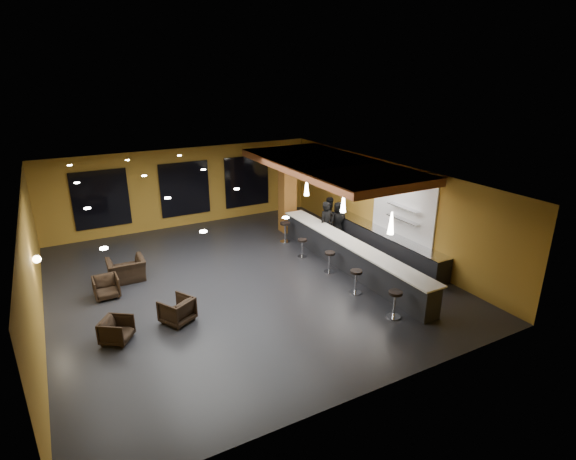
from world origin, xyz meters
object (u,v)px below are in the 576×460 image
bar_stool_4 (285,229)px  bar_stool_2 (330,259)px  pendant_1 (343,203)px  pendant_2 (307,187)px  staff_b (330,216)px  bar_stool_3 (302,246)px  prep_counter (384,244)px  staff_a (327,225)px  armchair_d (126,270)px  bar_counter (349,256)px  staff_c (338,220)px  column (287,192)px  armchair_b (177,310)px  bar_stool_1 (356,279)px  pendant_0 (391,223)px  bar_stool_0 (395,301)px  armchair_a (117,330)px  armchair_c (106,287)px

bar_stool_4 → bar_stool_2: bearing=-90.2°
pendant_1 → pendant_2: 2.50m
staff_b → bar_stool_3: size_ratio=2.33×
staff_b → bar_stool_4: 2.12m
prep_counter → bar_stool_3: size_ratio=8.38×
pendant_2 → staff_a: pendant_2 is taller
prep_counter → armchair_d: 9.39m
bar_counter → prep_counter: 2.06m
pendant_1 → bar_stool_3: size_ratio=0.98×
staff_b → staff_c: size_ratio=1.05×
column → bar_stool_3: (-0.89, -2.83, -1.29)m
column → armchair_b: (-6.31, -5.16, -1.38)m
pendant_2 → bar_stool_1: (-0.87, -4.56, -1.85)m
pendant_0 → bar_stool_1: 2.09m
bar_stool_3 → bar_stool_0: bearing=-88.8°
armchair_a → pendant_2: bearing=-29.7°
staff_c → bar_stool_0: (-2.21, -6.05, -0.26)m
column → armchair_d: size_ratio=2.97×
armchair_d → armchair_a: bearing=77.3°
prep_counter → pendant_0: pendant_0 is taller
bar_stool_2 → bar_stool_3: bearing=95.4°
armchair_b → bar_stool_1: (5.44, -0.99, 0.14)m
bar_counter → bar_stool_2: bearing=169.1°
pendant_1 → bar_stool_3: (-0.89, 1.27, -1.89)m
prep_counter → bar_stool_0: (-2.79, -3.78, 0.10)m
column → armchair_b: column is taller
bar_counter → armchair_d: (-7.09, 2.86, -0.12)m
bar_counter → staff_b: size_ratio=4.80×
bar_stool_2 → bar_counter: bearing=-10.9°
prep_counter → bar_stool_0: prep_counter is taller
armchair_c → bar_stool_1: (6.98, -3.48, 0.16)m
staff_b → staff_c: 0.54m
bar_counter → staff_c: size_ratio=5.06×
pendant_0 → pendant_2: (0.00, 5.00, 0.00)m
armchair_b → pendant_2: bearing=179.8°
armchair_c → bar_stool_4: 7.29m
pendant_1 → bar_stool_0: size_ratio=0.85×
pendant_1 → staff_c: (1.42, 2.27, -1.56)m
staff_a → pendant_1: bearing=-112.0°
bar_stool_2 → armchair_d: bearing=156.8°
pendant_2 → bar_stool_3: 2.43m
pendant_2 → bar_stool_1: 4.99m
prep_counter → staff_a: bearing=130.9°
staff_a → armchair_a: size_ratio=2.55×
bar_stool_0 → bar_stool_3: bar_stool_0 is taller
pendant_0 → pendant_2: bearing=90.0°
pendant_0 → bar_stool_0: pendant_0 is taller
pendant_1 → bar_stool_3: bearing=125.0°
staff_c → armchair_d: 8.52m
staff_c → armchair_c: staff_c is taller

